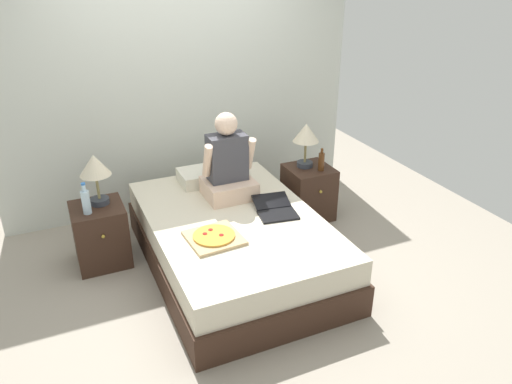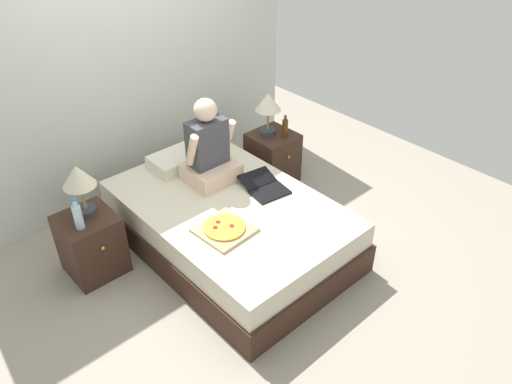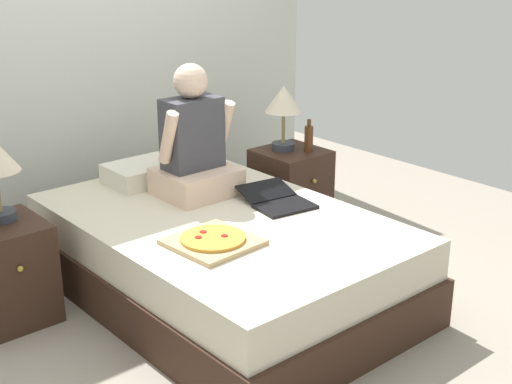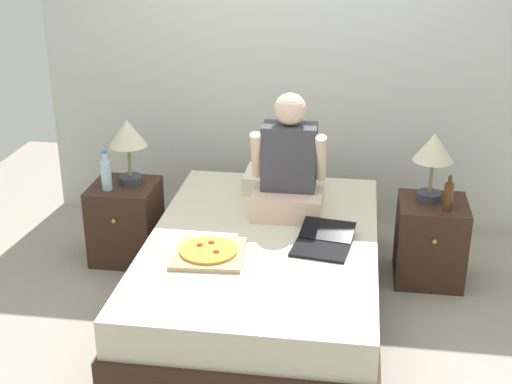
{
  "view_description": "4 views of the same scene",
  "coord_description": "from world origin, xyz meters",
  "px_view_note": "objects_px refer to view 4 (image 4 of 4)",
  "views": [
    {
      "loc": [
        -1.33,
        -3.45,
        2.51
      ],
      "look_at": [
        0.14,
        -0.15,
        0.76
      ],
      "focal_mm": 35.0,
      "sensor_mm": 36.0,
      "label": 1
    },
    {
      "loc": [
        -2.14,
        -2.71,
        2.99
      ],
      "look_at": [
        0.1,
        -0.23,
        0.67
      ],
      "focal_mm": 35.0,
      "sensor_mm": 36.0,
      "label": 2
    },
    {
      "loc": [
        -2.25,
        -2.9,
        1.95
      ],
      "look_at": [
        0.06,
        -0.22,
        0.68
      ],
      "focal_mm": 50.0,
      "sensor_mm": 36.0,
      "label": 3
    },
    {
      "loc": [
        0.52,
        -3.79,
        2.38
      ],
      "look_at": [
        -0.04,
        -0.04,
        0.8
      ],
      "focal_mm": 50.0,
      "sensor_mm": 36.0,
      "label": 4
    }
  ],
  "objects_px": {
    "nightstand_left": "(126,221)",
    "water_bottle": "(106,174)",
    "nightstand_right": "(430,241)",
    "beer_bottle": "(448,196)",
    "lamp_on_right_nightstand": "(434,152)",
    "person_seated": "(289,170)",
    "bed": "(263,274)",
    "pizza_box": "(209,253)",
    "laptop": "(322,244)",
    "lamp_on_left_nightstand": "(128,138)"
  },
  "relations": [
    {
      "from": "nightstand_left",
      "to": "nightstand_right",
      "type": "height_order",
      "value": "same"
    },
    {
      "from": "nightstand_left",
      "to": "lamp_on_right_nightstand",
      "type": "height_order",
      "value": "lamp_on_right_nightstand"
    },
    {
      "from": "lamp_on_right_nightstand",
      "to": "beer_bottle",
      "type": "height_order",
      "value": "lamp_on_right_nightstand"
    },
    {
      "from": "lamp_on_right_nightstand",
      "to": "person_seated",
      "type": "bearing_deg",
      "value": -167.7
    },
    {
      "from": "lamp_on_right_nightstand",
      "to": "lamp_on_left_nightstand",
      "type": "bearing_deg",
      "value": 180.0
    },
    {
      "from": "lamp_on_left_nightstand",
      "to": "beer_bottle",
      "type": "bearing_deg",
      "value": -4.07
    },
    {
      "from": "water_bottle",
      "to": "pizza_box",
      "type": "xyz_separation_m",
      "value": [
        0.85,
        -0.73,
        -0.15
      ]
    },
    {
      "from": "nightstand_right",
      "to": "pizza_box",
      "type": "distance_m",
      "value": 1.56
    },
    {
      "from": "laptop",
      "to": "pizza_box",
      "type": "bearing_deg",
      "value": -162.27
    },
    {
      "from": "lamp_on_right_nightstand",
      "to": "pizza_box",
      "type": "relative_size",
      "value": 1.05
    },
    {
      "from": "nightstand_left",
      "to": "water_bottle",
      "type": "relative_size",
      "value": 1.99
    },
    {
      "from": "nightstand_right",
      "to": "beer_bottle",
      "type": "height_order",
      "value": "beer_bottle"
    },
    {
      "from": "lamp_on_right_nightstand",
      "to": "laptop",
      "type": "distance_m",
      "value": 1.0
    },
    {
      "from": "water_bottle",
      "to": "nightstand_right",
      "type": "bearing_deg",
      "value": 2.38
    },
    {
      "from": "nightstand_left",
      "to": "water_bottle",
      "type": "xyz_separation_m",
      "value": [
        -0.08,
        -0.09,
        0.39
      ]
    },
    {
      "from": "beer_bottle",
      "to": "nightstand_right",
      "type": "bearing_deg",
      "value": 125.01
    },
    {
      "from": "water_bottle",
      "to": "person_seated",
      "type": "height_order",
      "value": "person_seated"
    },
    {
      "from": "lamp_on_right_nightstand",
      "to": "laptop",
      "type": "relative_size",
      "value": 0.98
    },
    {
      "from": "nightstand_left",
      "to": "pizza_box",
      "type": "distance_m",
      "value": 1.15
    },
    {
      "from": "bed",
      "to": "beer_bottle",
      "type": "height_order",
      "value": "beer_bottle"
    },
    {
      "from": "lamp_on_left_nightstand",
      "to": "water_bottle",
      "type": "relative_size",
      "value": 1.63
    },
    {
      "from": "bed",
      "to": "lamp_on_left_nightstand",
      "type": "distance_m",
      "value": 1.32
    },
    {
      "from": "water_bottle",
      "to": "laptop",
      "type": "distance_m",
      "value": 1.58
    },
    {
      "from": "bed",
      "to": "pizza_box",
      "type": "xyz_separation_m",
      "value": [
        -0.27,
        -0.28,
        0.27
      ]
    },
    {
      "from": "water_bottle",
      "to": "lamp_on_right_nightstand",
      "type": "bearing_deg",
      "value": 3.76
    },
    {
      "from": "lamp_on_right_nightstand",
      "to": "bed",
      "type": "bearing_deg",
      "value": -149.7
    },
    {
      "from": "beer_bottle",
      "to": "laptop",
      "type": "height_order",
      "value": "beer_bottle"
    },
    {
      "from": "beer_bottle",
      "to": "pizza_box",
      "type": "height_order",
      "value": "beer_bottle"
    },
    {
      "from": "water_bottle",
      "to": "lamp_on_right_nightstand",
      "type": "height_order",
      "value": "lamp_on_right_nightstand"
    },
    {
      "from": "water_bottle",
      "to": "nightstand_right",
      "type": "distance_m",
      "value": 2.2
    },
    {
      "from": "person_seated",
      "to": "pizza_box",
      "type": "relative_size",
      "value": 1.83
    },
    {
      "from": "laptop",
      "to": "nightstand_right",
      "type": "bearing_deg",
      "value": 42.16
    },
    {
      "from": "lamp_on_left_nightstand",
      "to": "lamp_on_right_nightstand",
      "type": "xyz_separation_m",
      "value": [
        2.01,
        0.0,
        0.0
      ]
    },
    {
      "from": "lamp_on_left_nightstand",
      "to": "pizza_box",
      "type": "xyz_separation_m",
      "value": [
        0.73,
        -0.87,
        -0.37
      ]
    },
    {
      "from": "bed",
      "to": "person_seated",
      "type": "relative_size",
      "value": 2.72
    },
    {
      "from": "bed",
      "to": "beer_bottle",
      "type": "bearing_deg",
      "value": 21.63
    },
    {
      "from": "lamp_on_right_nightstand",
      "to": "person_seated",
      "type": "distance_m",
      "value": 0.93
    },
    {
      "from": "nightstand_left",
      "to": "beer_bottle",
      "type": "distance_m",
      "value": 2.18
    },
    {
      "from": "lamp_on_right_nightstand",
      "to": "laptop",
      "type": "height_order",
      "value": "lamp_on_right_nightstand"
    },
    {
      "from": "water_bottle",
      "to": "nightstand_right",
      "type": "height_order",
      "value": "water_bottle"
    },
    {
      "from": "lamp_on_right_nightstand",
      "to": "laptop",
      "type": "xyz_separation_m",
      "value": [
        -0.65,
        -0.67,
        -0.36
      ]
    },
    {
      "from": "bed",
      "to": "water_bottle",
      "type": "bearing_deg",
      "value": 158.1
    },
    {
      "from": "lamp_on_left_nightstand",
      "to": "beer_bottle",
      "type": "xyz_separation_m",
      "value": [
        2.11,
        -0.15,
        -0.23
      ]
    },
    {
      "from": "nightstand_left",
      "to": "laptop",
      "type": "xyz_separation_m",
      "value": [
        1.4,
        -0.62,
        0.24
      ]
    },
    {
      "from": "nightstand_left",
      "to": "bed",
      "type": "bearing_deg",
      "value": -27.45
    },
    {
      "from": "beer_bottle",
      "to": "pizza_box",
      "type": "xyz_separation_m",
      "value": [
        -1.38,
        -0.72,
        -0.14
      ]
    },
    {
      "from": "bed",
      "to": "laptop",
      "type": "height_order",
      "value": "laptop"
    },
    {
      "from": "nightstand_left",
      "to": "lamp_on_right_nightstand",
      "type": "relative_size",
      "value": 1.22
    },
    {
      "from": "bed",
      "to": "nightstand_left",
      "type": "relative_size",
      "value": 3.86
    },
    {
      "from": "lamp_on_left_nightstand",
      "to": "nightstand_left",
      "type": "bearing_deg",
      "value": -128.63
    }
  ]
}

